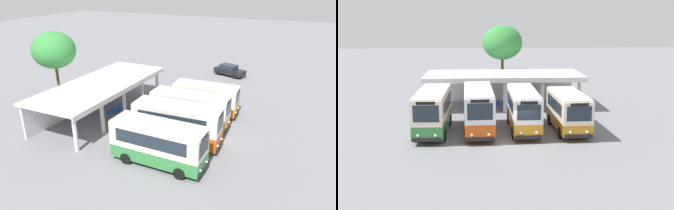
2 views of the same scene
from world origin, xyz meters
The scene contains 12 objects.
ground_plane centered at (0.00, 0.00, 0.00)m, with size 180.00×180.00×0.00m, color slate.
city_bus_nearest_orange centered at (-6.41, 3.04, 1.88)m, with size 2.46×7.31×3.41m.
city_bus_second_in_row centered at (-2.83, 3.11, 1.93)m, with size 2.53×7.59×3.52m.
city_bus_middle_cream centered at (0.75, 3.37, 1.82)m, with size 2.30×7.49×3.29m.
city_bus_fourth_amber centered at (4.33, 3.02, 1.73)m, with size 2.55×6.79×3.11m.
terminal_canopy centered at (-0.37, 13.15, 2.67)m, with size 15.67×6.28×3.40m.
waiting_chair_end_by_column centered at (-1.04, 11.28, 0.52)m, with size 0.46×0.46×0.86m.
waiting_chair_second_from_end centered at (-0.40, 11.19, 0.52)m, with size 0.46×0.46×0.86m.
waiting_chair_middle_seat centered at (0.24, 11.16, 0.52)m, with size 0.46×0.46×0.86m.
waiting_chair_fourth_seat centered at (0.88, 11.22, 0.52)m, with size 0.46×0.46×0.86m.
waiting_chair_fifth_seat centered at (1.52, 11.21, 0.52)m, with size 0.46×0.46×0.86m.
roadside_tree_behind_canopy centered at (-0.19, 18.50, 6.09)m, with size 4.56×4.56×8.05m.
Camera 2 is at (-2.48, -28.80, 9.14)m, focal length 44.16 mm.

